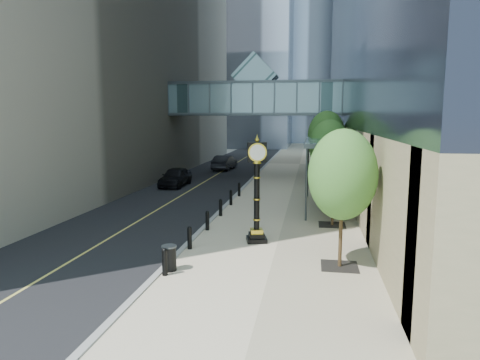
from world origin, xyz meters
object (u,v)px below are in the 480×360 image
(street_clock, at_px, (257,197))
(trash_bin, at_px, (169,259))
(pedestrian, at_px, (339,200))
(car_far, at_px, (225,162))
(car_near, at_px, (175,177))

(street_clock, distance_m, trash_bin, 5.33)
(street_clock, xyz_separation_m, pedestrian, (4.06, 6.54, -1.22))
(trash_bin, height_order, pedestrian, pedestrian)
(street_clock, distance_m, car_far, 28.04)
(car_far, bearing_deg, street_clock, 109.28)
(trash_bin, height_order, car_near, car_near)
(car_far, bearing_deg, car_near, 86.22)
(trash_bin, xyz_separation_m, car_far, (-4.33, 31.39, 0.31))
(street_clock, xyz_separation_m, car_far, (-7.06, 27.10, -1.31))
(street_clock, height_order, car_near, street_clock)
(trash_bin, xyz_separation_m, pedestrian, (6.79, 10.82, 0.41))
(street_clock, height_order, pedestrian, street_clock)
(car_near, bearing_deg, car_far, 81.59)
(pedestrian, height_order, car_near, pedestrian)
(trash_bin, height_order, car_far, car_far)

